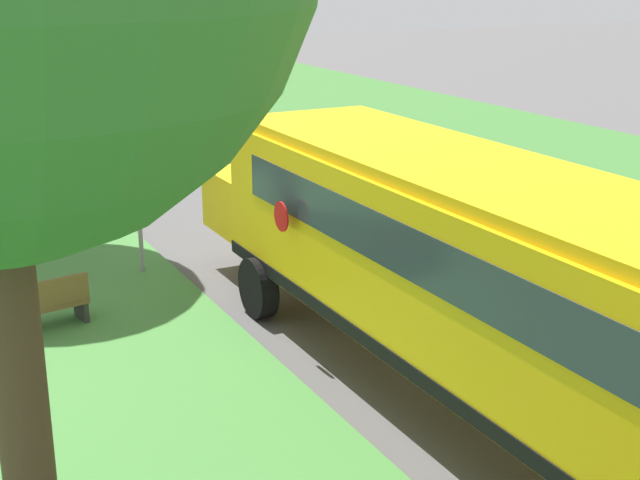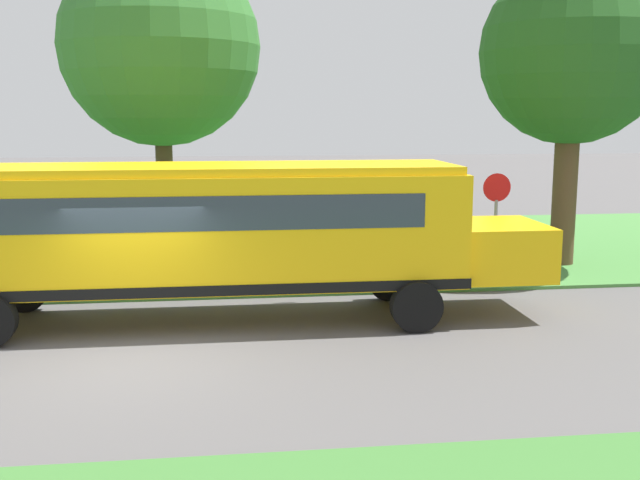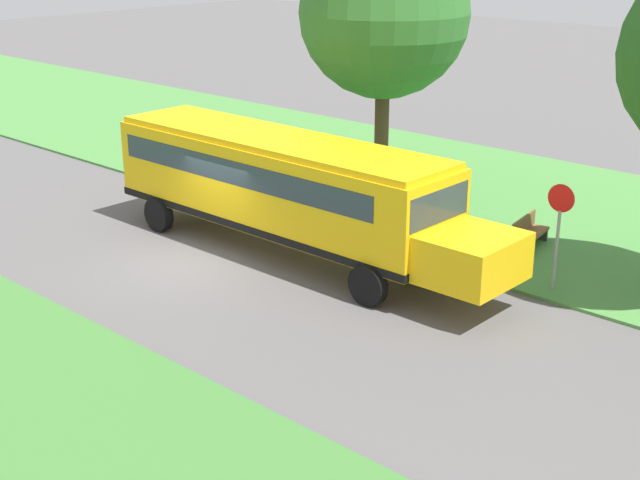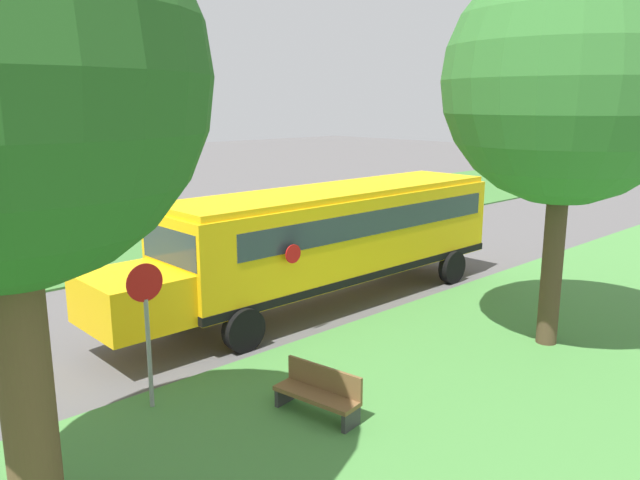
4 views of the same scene
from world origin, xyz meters
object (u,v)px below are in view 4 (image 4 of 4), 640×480
object	(u,v)px
school_bus	(331,234)
park_bench	(319,393)
oak_tree_beside_bus	(572,76)
stop_sign	(147,319)

from	to	relation	value
school_bus	park_bench	distance (m)	6.78
school_bus	oak_tree_beside_bus	xyz separation A→B (m)	(-5.81, -1.29, 4.06)
school_bus	oak_tree_beside_bus	size ratio (longest dim) A/B	1.46
oak_tree_beside_bus	park_bench	world-z (taller)	oak_tree_beside_bus
stop_sign	park_bench	world-z (taller)	stop_sign
oak_tree_beside_bus	park_bench	size ratio (longest dim) A/B	5.14
stop_sign	park_bench	size ratio (longest dim) A/B	1.65
school_bus	park_bench	bearing A→B (deg)	134.10
oak_tree_beside_bus	park_bench	xyz separation A→B (m)	(1.20, 6.04, -5.51)
oak_tree_beside_bus	park_bench	distance (m)	8.26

